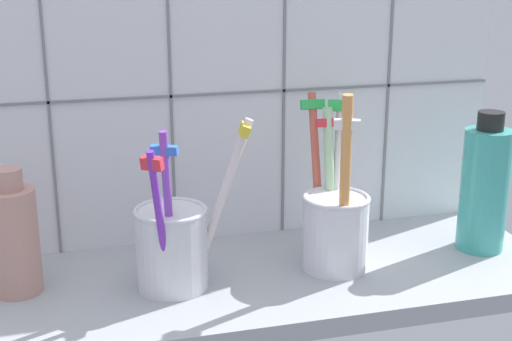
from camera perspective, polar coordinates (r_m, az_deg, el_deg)
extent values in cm
cube|color=#9EA3A8|center=(75.91, -0.14, -8.81)|extent=(64.00, 22.00, 2.00)
cube|color=white|center=(80.84, -2.38, 8.77)|extent=(64.00, 2.00, 45.00)
cube|color=gray|center=(77.81, -16.24, 7.79)|extent=(0.30, 0.20, 45.00)
cube|color=gray|center=(78.61, -6.80, 8.43)|extent=(0.30, 0.20, 45.00)
cube|color=gray|center=(81.44, 2.24, 8.83)|extent=(0.30, 0.20, 45.00)
cube|color=gray|center=(86.10, 10.50, 9.00)|extent=(0.30, 0.20, 45.00)
cube|color=gray|center=(80.39, -2.17, 6.09)|extent=(64.00, 0.20, 0.30)
cylinder|color=silver|center=(71.67, -6.64, -6.16)|extent=(7.05, 7.05, 8.00)
torus|color=silver|center=(70.20, -6.75, -3.15)|extent=(7.20, 7.20, 0.50)
cylinder|color=purple|center=(68.80, -6.90, -3.23)|extent=(1.74, 2.57, 16.08)
cube|color=blue|center=(66.36, -7.23, 1.59)|extent=(2.58, 1.71, 0.92)
cylinder|color=purple|center=(66.98, -7.51, -4.34)|extent=(2.59, 3.21, 15.00)
cube|color=#E5333F|center=(64.07, -8.18, 0.55)|extent=(2.15, 1.90, 1.27)
cylinder|color=silver|center=(70.86, -2.77, -2.41)|extent=(6.44, 1.95, 16.53)
cube|color=yellow|center=(68.95, -0.90, 3.24)|extent=(1.52, 2.61, 1.25)
cylinder|color=white|center=(75.82, 6.26, -4.93)|extent=(6.82, 6.82, 7.74)
torus|color=silver|center=(74.47, 6.36, -2.17)|extent=(6.98, 6.98, 0.50)
cylinder|color=#E8994F|center=(71.48, 7.00, -1.31)|extent=(2.04, 2.92, 18.80)
cube|color=white|center=(69.21, 7.17, 3.61)|extent=(2.60, 1.70, 1.04)
cylinder|color=#D25C4B|center=(77.94, 4.80, -0.39)|extent=(1.48, 6.81, 17.18)
cube|color=green|center=(78.41, 4.48, 5.20)|extent=(2.63, 1.37, 1.22)
cylinder|color=silver|center=(77.12, 6.34, -0.51)|extent=(3.16, 5.57, 17.39)
cube|color=green|center=(77.29, 6.63, 5.09)|extent=(2.74, 2.05, 1.36)
cylinder|color=#A9D9A8|center=(76.90, 5.83, -1.06)|extent=(1.39, 4.50, 16.08)
cube|color=#E5333F|center=(76.41, 5.70, 3.76)|extent=(2.61, 1.17, 1.04)
cylinder|color=tan|center=(73.51, -18.50, -5.32)|extent=(4.76, 4.76, 10.46)
cylinder|color=tan|center=(71.47, -18.97, -0.66)|extent=(2.76, 2.76, 2.08)
cylinder|color=teal|center=(82.86, 17.64, -1.58)|extent=(5.17, 5.17, 13.60)
cylinder|color=black|center=(80.83, 18.13, 3.67)|extent=(2.84, 2.84, 2.00)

